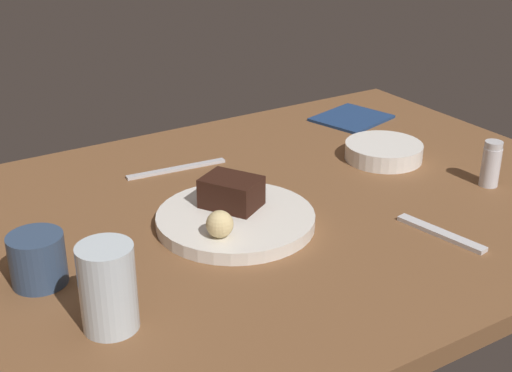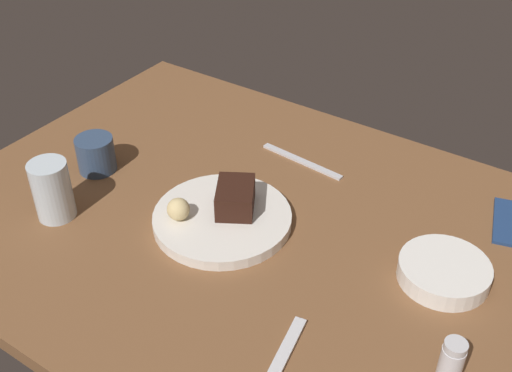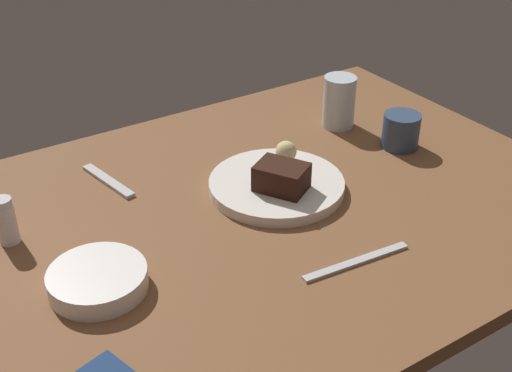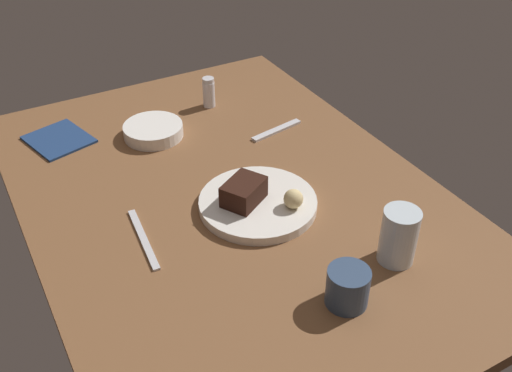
{
  "view_description": "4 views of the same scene",
  "coord_description": "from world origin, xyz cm",
  "px_view_note": "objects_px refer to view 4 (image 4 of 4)",
  "views": [
    {
      "loc": [
        56.6,
        87.71,
        54.54
      ],
      "look_at": [
        3.24,
        2.35,
        8.61
      ],
      "focal_mm": 49.84,
      "sensor_mm": 36.0,
      "label": 1
    },
    {
      "loc": [
        -46.6,
        71.97,
        75.75
      ],
      "look_at": [
        4.32,
        -3.56,
        8.57
      ],
      "focal_mm": 44.61,
      "sensor_mm": 36.0,
      "label": 2
    },
    {
      "loc": [
        -52.89,
        -82.7,
        67.37
      ],
      "look_at": [
        1.04,
        0.1,
        7.29
      ],
      "focal_mm": 47.14,
      "sensor_mm": 36.0,
      "label": 3
    },
    {
      "loc": [
        92.76,
        -45.35,
        79.64
      ],
      "look_at": [
        6.64,
        2.71,
        8.12
      ],
      "focal_mm": 41.68,
      "sensor_mm": 36.0,
      "label": 4
    }
  ],
  "objects_px": {
    "dessert_plate": "(258,203)",
    "coffee_cup": "(348,287)",
    "butter_knife": "(143,239)",
    "bread_roll": "(293,199)",
    "water_glass": "(399,236)",
    "dessert_spoon": "(277,130)",
    "salt_shaker": "(209,92)",
    "folded_napkin": "(59,139)",
    "side_bowl": "(153,131)",
    "chocolate_cake_slice": "(244,192)"
  },
  "relations": [
    {
      "from": "dessert_plate",
      "to": "coffee_cup",
      "type": "xyz_separation_m",
      "value": [
        0.31,
        0.0,
        0.03
      ]
    },
    {
      "from": "butter_knife",
      "to": "bread_roll",
      "type": "bearing_deg",
      "value": 81.14
    },
    {
      "from": "water_glass",
      "to": "coffee_cup",
      "type": "distance_m",
      "value": 0.15
    },
    {
      "from": "water_glass",
      "to": "dessert_spoon",
      "type": "bearing_deg",
      "value": 174.96
    },
    {
      "from": "dessert_spoon",
      "to": "butter_knife",
      "type": "bearing_deg",
      "value": 17.14
    },
    {
      "from": "bread_roll",
      "to": "water_glass",
      "type": "height_order",
      "value": "water_glass"
    },
    {
      "from": "water_glass",
      "to": "coffee_cup",
      "type": "height_order",
      "value": "water_glass"
    },
    {
      "from": "dessert_plate",
      "to": "salt_shaker",
      "type": "xyz_separation_m",
      "value": [
        -0.45,
        0.1,
        0.03
      ]
    },
    {
      "from": "coffee_cup",
      "to": "folded_napkin",
      "type": "bearing_deg",
      "value": -158.91
    },
    {
      "from": "side_bowl",
      "to": "dessert_spoon",
      "type": "bearing_deg",
      "value": 65.05
    },
    {
      "from": "water_glass",
      "to": "dessert_spoon",
      "type": "xyz_separation_m",
      "value": [
        -0.51,
        0.04,
        -0.05
      ]
    },
    {
      "from": "water_glass",
      "to": "folded_napkin",
      "type": "bearing_deg",
      "value": -148.76
    },
    {
      "from": "side_bowl",
      "to": "dessert_spoon",
      "type": "xyz_separation_m",
      "value": [
        0.13,
        0.28,
        -0.01
      ]
    },
    {
      "from": "dessert_spoon",
      "to": "folded_napkin",
      "type": "height_order",
      "value": "dessert_spoon"
    },
    {
      "from": "folded_napkin",
      "to": "chocolate_cake_slice",
      "type": "bearing_deg",
      "value": 30.28
    },
    {
      "from": "bread_roll",
      "to": "water_glass",
      "type": "xyz_separation_m",
      "value": [
        0.21,
        0.1,
        0.02
      ]
    },
    {
      "from": "coffee_cup",
      "to": "dessert_plate",
      "type": "bearing_deg",
      "value": -179.47
    },
    {
      "from": "chocolate_cake_slice",
      "to": "coffee_cup",
      "type": "distance_m",
      "value": 0.32
    },
    {
      "from": "folded_napkin",
      "to": "side_bowl",
      "type": "bearing_deg",
      "value": 65.95
    },
    {
      "from": "dessert_spoon",
      "to": "dessert_plate",
      "type": "bearing_deg",
      "value": 41.69
    },
    {
      "from": "dessert_plate",
      "to": "salt_shaker",
      "type": "distance_m",
      "value": 0.47
    },
    {
      "from": "coffee_cup",
      "to": "water_glass",
      "type": "bearing_deg",
      "value": 106.82
    },
    {
      "from": "chocolate_cake_slice",
      "to": "dessert_plate",
      "type": "bearing_deg",
      "value": 71.24
    },
    {
      "from": "butter_knife",
      "to": "folded_napkin",
      "type": "height_order",
      "value": "folded_napkin"
    },
    {
      "from": "dessert_plate",
      "to": "salt_shaker",
      "type": "bearing_deg",
      "value": 167.08
    },
    {
      "from": "coffee_cup",
      "to": "dessert_spoon",
      "type": "distance_m",
      "value": 0.59
    },
    {
      "from": "dessert_plate",
      "to": "salt_shaker",
      "type": "relative_size",
      "value": 3.03
    },
    {
      "from": "bread_roll",
      "to": "butter_knife",
      "type": "bearing_deg",
      "value": -104.2
    },
    {
      "from": "water_glass",
      "to": "side_bowl",
      "type": "xyz_separation_m",
      "value": [
        -0.64,
        -0.23,
        -0.04
      ]
    },
    {
      "from": "dessert_plate",
      "to": "butter_knife",
      "type": "distance_m",
      "value": 0.25
    },
    {
      "from": "dessert_plate",
      "to": "bread_roll",
      "type": "bearing_deg",
      "value": 42.16
    },
    {
      "from": "coffee_cup",
      "to": "dessert_spoon",
      "type": "xyz_separation_m",
      "value": [
        -0.55,
        0.19,
        -0.03
      ]
    },
    {
      "from": "butter_knife",
      "to": "water_glass",
      "type": "bearing_deg",
      "value": 59.78
    },
    {
      "from": "side_bowl",
      "to": "bread_roll",
      "type": "bearing_deg",
      "value": 17.46
    },
    {
      "from": "butter_knife",
      "to": "dessert_spoon",
      "type": "bearing_deg",
      "value": 122.82
    },
    {
      "from": "folded_napkin",
      "to": "dessert_spoon",
      "type": "bearing_deg",
      "value": 65.44
    },
    {
      "from": "chocolate_cake_slice",
      "to": "butter_knife",
      "type": "distance_m",
      "value": 0.22
    },
    {
      "from": "chocolate_cake_slice",
      "to": "coffee_cup",
      "type": "bearing_deg",
      "value": 5.45
    },
    {
      "from": "water_glass",
      "to": "folded_napkin",
      "type": "distance_m",
      "value": 0.86
    },
    {
      "from": "dessert_plate",
      "to": "folded_napkin",
      "type": "distance_m",
      "value": 0.56
    },
    {
      "from": "salt_shaker",
      "to": "coffee_cup",
      "type": "relative_size",
      "value": 1.09
    },
    {
      "from": "dessert_spoon",
      "to": "water_glass",
      "type": "bearing_deg",
      "value": 74.62
    },
    {
      "from": "side_bowl",
      "to": "chocolate_cake_slice",
      "type": "bearing_deg",
      "value": 8.97
    },
    {
      "from": "bread_roll",
      "to": "coffee_cup",
      "type": "xyz_separation_m",
      "value": [
        0.25,
        -0.05,
        -0.0
      ]
    },
    {
      "from": "dessert_plate",
      "to": "chocolate_cake_slice",
      "type": "relative_size",
      "value": 2.81
    },
    {
      "from": "folded_napkin",
      "to": "butter_knife",
      "type": "bearing_deg",
      "value": 6.45
    },
    {
      "from": "water_glass",
      "to": "butter_knife",
      "type": "relative_size",
      "value": 0.59
    },
    {
      "from": "dessert_spoon",
      "to": "butter_knife",
      "type": "distance_m",
      "value": 0.49
    },
    {
      "from": "dessert_plate",
      "to": "side_bowl",
      "type": "relative_size",
      "value": 1.69
    },
    {
      "from": "coffee_cup",
      "to": "bread_roll",
      "type": "bearing_deg",
      "value": 169.14
    }
  ]
}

